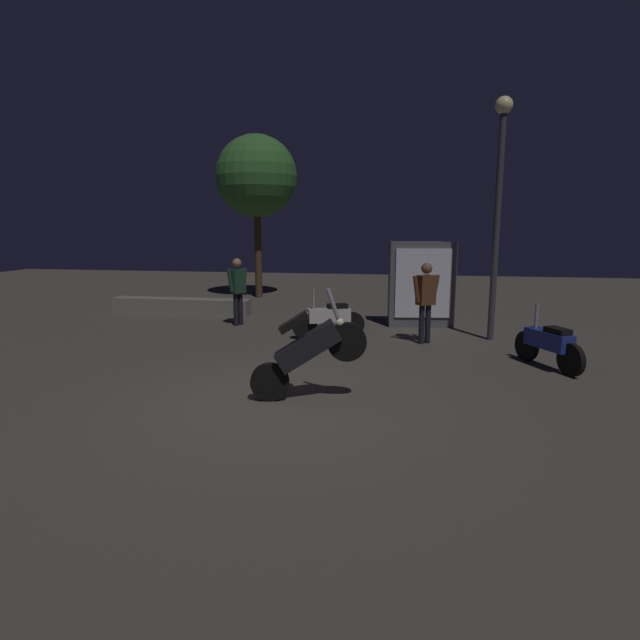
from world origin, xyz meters
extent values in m
plane|color=#4C443D|center=(0.00, 0.00, 0.00)|extent=(40.00, 40.00, 0.00)
cylinder|color=black|center=(-0.09, 0.07, 0.28)|extent=(0.57, 0.20, 0.56)
cylinder|color=black|center=(0.99, 0.28, 0.86)|extent=(0.57, 0.20, 0.56)
cube|color=black|center=(0.45, 0.18, 0.80)|extent=(1.00, 0.48, 0.76)
cube|color=black|center=(0.25, 0.14, 1.15)|extent=(0.46, 0.32, 0.32)
cylinder|color=gray|center=(0.79, 0.24, 1.41)|extent=(0.21, 0.10, 0.44)
sphere|color=#F2EABF|center=(0.89, 0.26, 1.14)|extent=(0.12, 0.12, 0.12)
cylinder|color=black|center=(4.53, 2.11, 0.28)|extent=(0.34, 0.54, 0.56)
cylinder|color=black|center=(4.03, 3.09, 0.28)|extent=(0.34, 0.54, 0.56)
cube|color=navy|center=(4.28, 2.60, 0.51)|extent=(0.70, 0.98, 0.30)
cube|color=black|center=(4.37, 2.42, 0.71)|extent=(0.41, 0.50, 0.10)
cylinder|color=gray|center=(4.12, 2.91, 0.89)|extent=(0.08, 0.08, 0.45)
sphere|color=#F2EABF|center=(4.07, 3.00, 0.56)|extent=(0.12, 0.12, 0.12)
cylinder|color=black|center=(0.59, 4.67, 0.28)|extent=(0.55, 0.31, 0.56)
cylinder|color=black|center=(-0.42, 4.23, 0.28)|extent=(0.55, 0.31, 0.56)
cube|color=beige|center=(0.08, 4.45, 0.51)|extent=(0.99, 0.65, 0.30)
cube|color=black|center=(0.27, 4.53, 0.71)|extent=(0.50, 0.39, 0.10)
cylinder|color=gray|center=(-0.24, 4.31, 0.89)|extent=(0.08, 0.08, 0.45)
sphere|color=#F2EABF|center=(-0.33, 4.27, 0.56)|extent=(0.12, 0.12, 0.12)
cylinder|color=black|center=(-2.43, 5.46, 0.41)|extent=(0.12, 0.12, 0.82)
cylinder|color=black|center=(-2.36, 5.60, 0.41)|extent=(0.12, 0.12, 0.82)
cube|color=#1E3F2D|center=(-2.39, 5.53, 1.12)|extent=(0.38, 0.43, 0.61)
sphere|color=#9E7251|center=(-2.39, 5.53, 1.57)|extent=(0.23, 0.23, 0.23)
cylinder|color=#1E3F2D|center=(-2.51, 5.32, 1.15)|extent=(0.17, 0.20, 0.56)
cylinder|color=#1E3F2D|center=(-2.28, 5.74, 1.15)|extent=(0.17, 0.20, 0.56)
cylinder|color=black|center=(2.12, 4.17, 0.42)|extent=(0.12, 0.12, 0.84)
cylinder|color=black|center=(2.25, 4.26, 0.42)|extent=(0.12, 0.12, 0.84)
cube|color=#59331E|center=(2.19, 4.22, 1.15)|extent=(0.43, 0.40, 0.62)
sphere|color=brown|center=(2.19, 4.22, 1.61)|extent=(0.23, 0.23, 0.23)
cylinder|color=#59331E|center=(1.99, 4.08, 1.18)|extent=(0.20, 0.18, 0.57)
cylinder|color=#59331E|center=(2.39, 4.35, 1.18)|extent=(0.20, 0.18, 0.57)
cylinder|color=#38383D|center=(3.63, 4.83, 2.38)|extent=(0.14, 0.14, 4.76)
sphere|color=#F9E59E|center=(3.63, 4.83, 4.90)|extent=(0.36, 0.36, 0.36)
cylinder|color=#4C331E|center=(-3.35, 10.61, 1.58)|extent=(0.24, 0.24, 3.16)
sphere|color=#336B2D|center=(-3.35, 10.61, 4.12)|extent=(2.74, 2.74, 2.74)
cube|color=#595960|center=(2.14, 6.21, 1.05)|extent=(1.65, 0.71, 2.10)
cube|color=white|center=(2.17, 5.94, 1.10)|extent=(1.34, 0.22, 1.68)
cube|color=gray|center=(-4.53, 6.83, 0.23)|extent=(3.99, 0.50, 0.45)
camera|label=1|loc=(1.82, -6.85, 2.49)|focal=29.15mm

